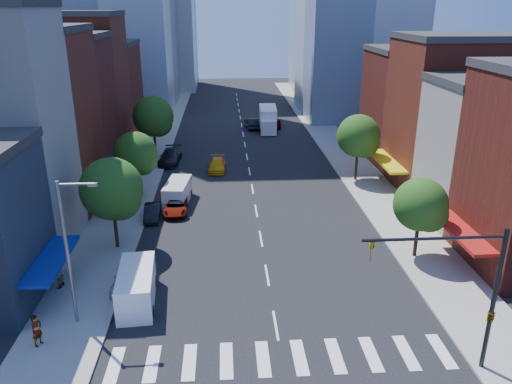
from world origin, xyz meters
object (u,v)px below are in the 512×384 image
(box_truck, at_px, (268,119))
(pedestrian_far, at_px, (58,276))
(cargo_van_far, at_px, (177,193))
(traffic_car_far, at_px, (276,123))
(parked_car_rear, at_px, (170,157))
(pedestrian_near, at_px, (37,330))
(parked_car_front, at_px, (130,276))
(cargo_van_near, at_px, (136,288))
(traffic_car_oncoming, at_px, (252,123))
(parked_car_third, at_px, (176,206))
(taxi, at_px, (217,165))
(parked_car_second, at_px, (152,212))

(box_truck, relative_size, pedestrian_far, 4.98)
(cargo_van_far, distance_m, traffic_car_far, 34.04)
(parked_car_rear, distance_m, pedestrian_near, 35.26)
(parked_car_front, distance_m, parked_car_rear, 28.70)
(traffic_car_far, relative_size, box_truck, 0.48)
(cargo_van_near, bearing_deg, pedestrian_near, -144.05)
(parked_car_front, bearing_deg, traffic_car_oncoming, 84.03)
(parked_car_third, distance_m, traffic_car_oncoming, 34.81)
(parked_car_front, distance_m, traffic_car_far, 49.12)
(cargo_van_far, bearing_deg, parked_car_front, -90.69)
(cargo_van_near, relative_size, cargo_van_far, 1.06)
(parked_car_third, xyz_separation_m, traffic_car_far, (12.85, 33.93, 0.07))
(cargo_van_near, distance_m, taxi, 28.08)
(box_truck, distance_m, pedestrian_far, 49.15)
(parked_car_second, distance_m, cargo_van_far, 4.21)
(box_truck, bearing_deg, cargo_van_far, -107.65)
(cargo_van_near, distance_m, box_truck, 49.36)
(parked_car_front, xyz_separation_m, cargo_van_far, (1.98, 15.30, 0.31))
(parked_car_front, bearing_deg, cargo_van_far, 89.95)
(box_truck, bearing_deg, pedestrian_far, -108.63)
(cargo_van_far, bearing_deg, taxi, 76.38)
(parked_car_second, bearing_deg, pedestrian_near, -106.79)
(parked_car_second, distance_m, pedestrian_far, 12.67)
(cargo_van_far, distance_m, box_truck, 32.32)
(pedestrian_far, bearing_deg, taxi, 173.34)
(traffic_car_oncoming, xyz_separation_m, traffic_car_far, (3.85, 0.30, -0.11))
(parked_car_front, distance_m, parked_car_second, 11.61)
(box_truck, xyz_separation_m, pedestrian_near, (-17.50, -51.83, -0.49))
(pedestrian_near, bearing_deg, box_truck, 5.74)
(traffic_car_oncoming, distance_m, pedestrian_far, 49.23)
(parked_car_rear, relative_size, box_truck, 0.66)
(pedestrian_far, bearing_deg, cargo_van_far, 172.03)
(box_truck, distance_m, pedestrian_near, 54.71)
(taxi, xyz_separation_m, traffic_car_far, (9.11, 21.38, 0.03))
(taxi, bearing_deg, parked_car_rear, 152.95)
(parked_car_rear, xyz_separation_m, cargo_van_far, (1.98, -13.40, 0.24))
(parked_car_second, height_order, cargo_van_far, cargo_van_far)
(taxi, height_order, pedestrian_far, pedestrian_far)
(parked_car_rear, bearing_deg, traffic_car_far, 54.48)
(parked_car_rear, distance_m, pedestrian_far, 29.22)
(parked_car_third, xyz_separation_m, traffic_car_oncoming, (9.00, 33.62, 0.17))
(traffic_car_oncoming, relative_size, pedestrian_far, 2.83)
(taxi, bearing_deg, cargo_van_far, -107.73)
(taxi, bearing_deg, traffic_car_oncoming, 78.56)
(parked_car_rear, relative_size, cargo_van_near, 1.02)
(traffic_car_far, height_order, pedestrian_near, pedestrian_near)
(parked_car_third, relative_size, taxi, 0.98)
(parked_car_front, distance_m, taxi, 26.08)
(parked_car_second, height_order, traffic_car_oncoming, traffic_car_oncoming)
(parked_car_second, relative_size, parked_car_third, 0.84)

